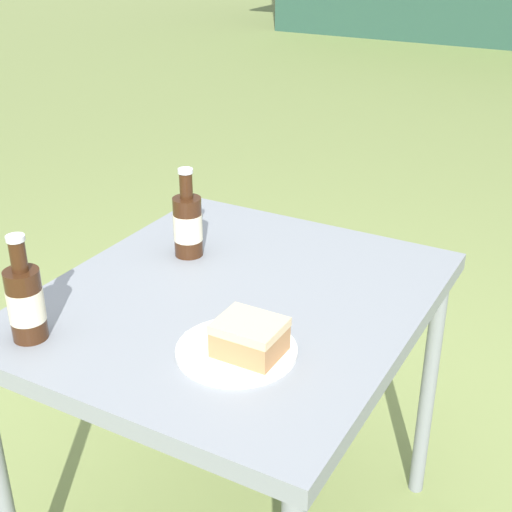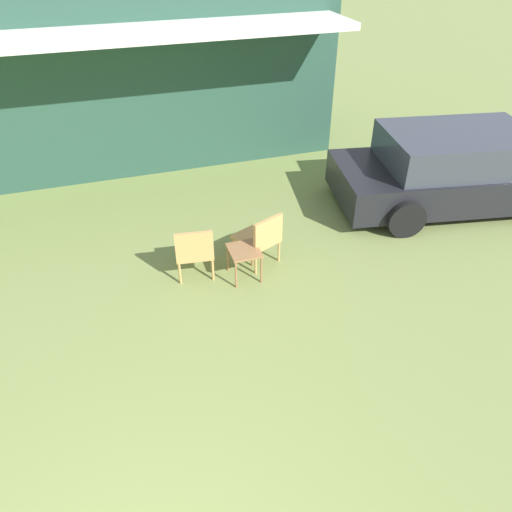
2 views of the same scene
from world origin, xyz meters
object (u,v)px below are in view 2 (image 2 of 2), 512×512
object	(u,v)px
parked_car	(461,170)
wicker_chair_plain	(260,237)
garden_side_table	(244,253)
wicker_chair_cushioned	(194,248)

from	to	relation	value
parked_car	wicker_chair_plain	bearing A→B (deg)	-160.08
wicker_chair_plain	garden_side_table	distance (m)	0.41
parked_car	wicker_chair_plain	size ratio (longest dim) A/B	5.69
wicker_chair_cushioned	garden_side_table	bearing A→B (deg)	164.77
parked_car	garden_side_table	distance (m)	4.21
parked_car	garden_side_table	size ratio (longest dim) A/B	10.00
parked_car	wicker_chair_plain	world-z (taller)	parked_car
parked_car	wicker_chair_cushioned	distance (m)	4.79
wicker_chair_cushioned	garden_side_table	size ratio (longest dim) A/B	1.76
wicker_chair_cushioned	garden_side_table	xyz separation A→B (m)	(0.63, -0.27, -0.05)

